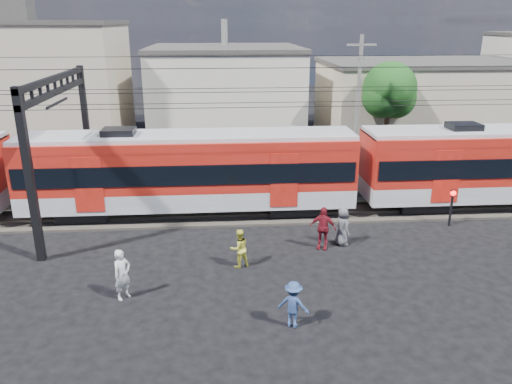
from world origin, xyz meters
TOP-DOWN VIEW (x-y plane):
  - ground at (0.00, 0.00)m, footprint 120.00×120.00m
  - track_bed at (0.00, 8.00)m, footprint 70.00×3.40m
  - rail_near at (0.00, 7.25)m, footprint 70.00×0.12m
  - rail_far at (0.00, 8.75)m, footprint 70.00×0.12m
  - commuter_train at (-3.95, 8.00)m, footprint 50.30×3.08m
  - catenary at (-8.65, 8.00)m, footprint 70.00×9.30m
  - building_west at (-17.00, 24.00)m, footprint 14.28×10.20m
  - building_midwest at (-2.00, 27.00)m, footprint 12.24×12.24m
  - building_mideast at (14.00, 24.00)m, footprint 16.32×10.20m
  - utility_pole_mid at (6.00, 15.00)m, footprint 1.80×0.24m
  - tree_near at (9.19, 18.09)m, footprint 3.82×3.64m
  - pedestrian_a at (-6.13, 0.25)m, footprint 0.78×0.79m
  - pedestrian_b at (-1.97, 2.32)m, footprint 0.94×0.85m
  - pedestrian_c at (-0.45, -1.92)m, footprint 1.17×0.95m
  - pedestrian_d at (1.63, 3.71)m, footprint 1.20×0.84m
  - pedestrian_e at (2.57, 4.03)m, footprint 0.77×0.96m
  - crossing_signal at (8.17, 5.69)m, footprint 0.26×0.26m

SIDE VIEW (x-z plane):
  - ground at x=0.00m, z-range 0.00..0.00m
  - track_bed at x=0.00m, z-range 0.00..0.12m
  - rail_near at x=0.00m, z-range 0.12..0.24m
  - rail_far at x=0.00m, z-range 0.12..0.24m
  - pedestrian_c at x=-0.45m, z-range 0.00..1.58m
  - pedestrian_b at x=-1.97m, z-range 0.00..1.58m
  - pedestrian_e at x=2.57m, z-range 0.00..1.71m
  - pedestrian_a at x=-6.13m, z-range 0.00..1.84m
  - pedestrian_d at x=1.63m, z-range 0.00..1.89m
  - crossing_signal at x=8.17m, z-range 0.35..2.17m
  - commuter_train at x=-3.95m, z-range 0.31..4.49m
  - building_mideast at x=14.00m, z-range 0.01..6.31m
  - building_midwest at x=-2.00m, z-range 0.01..7.31m
  - utility_pole_mid at x=6.00m, z-range 0.28..8.78m
  - building_west at x=-17.00m, z-range 0.01..9.31m
  - tree_near at x=9.19m, z-range 1.30..8.02m
  - catenary at x=-8.65m, z-range 1.38..8.89m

